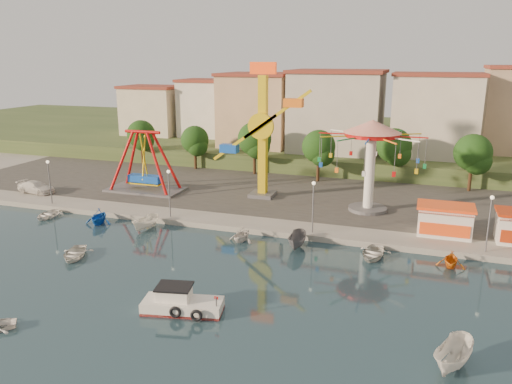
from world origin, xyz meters
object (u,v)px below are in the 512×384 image
at_px(kamikaze_tower, 266,136).
at_px(pirate_ship_ride, 144,163).
at_px(skiff, 454,356).
at_px(van, 36,187).
at_px(cabin_motorboat, 181,304).
at_px(wave_swinger, 371,145).
at_px(rowboat_a, 74,254).

bearing_deg(kamikaze_tower, pirate_ship_ride, -172.58).
relative_size(pirate_ship_ride, skiff, 2.31).
bearing_deg(van, kamikaze_tower, -70.35).
relative_size(pirate_ship_ride, cabin_motorboat, 1.66).
bearing_deg(kamikaze_tower, van, -165.22).
relative_size(wave_swinger, cabin_motorboat, 1.92).
bearing_deg(rowboat_a, pirate_ship_ride, 82.68).
bearing_deg(pirate_ship_ride, kamikaze_tower, 7.42).
height_order(kamikaze_tower, cabin_motorboat, kamikaze_tower).
height_order(wave_swinger, cabin_motorboat, wave_swinger).
xyz_separation_m(pirate_ship_ride, rowboat_a, (5.07, -20.89, -3.99)).
xyz_separation_m(cabin_motorboat, skiff, (18.22, -1.12, 0.30)).
bearing_deg(van, pirate_ship_ride, -61.93).
distance_m(skiff, van, 54.60).
distance_m(kamikaze_tower, cabin_motorboat, 29.88).
height_order(cabin_motorboat, van, van).
height_order(rowboat_a, skiff, skiff).
bearing_deg(cabin_motorboat, van, 134.56).
distance_m(cabin_motorboat, rowboat_a, 14.85).
xyz_separation_m(wave_swinger, van, (-41.65, -6.05, -6.85)).
xyz_separation_m(pirate_ship_ride, kamikaze_tower, (15.92, 2.07, 4.00)).
bearing_deg(van, rowboat_a, -125.69).
distance_m(kamikaze_tower, skiff, 37.28).
bearing_deg(wave_swinger, kamikaze_tower, 173.13).
bearing_deg(pirate_ship_ride, cabin_motorboat, -54.81).
bearing_deg(wave_swinger, rowboat_a, -137.90).
distance_m(wave_swinger, skiff, 30.34).
relative_size(kamikaze_tower, cabin_motorboat, 2.74).
height_order(rowboat_a, van, van).
xyz_separation_m(rowboat_a, skiff, (31.93, -6.84, 0.44)).
bearing_deg(wave_swinger, pirate_ship_ride, -178.95).
bearing_deg(cabin_motorboat, skiff, -15.27).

